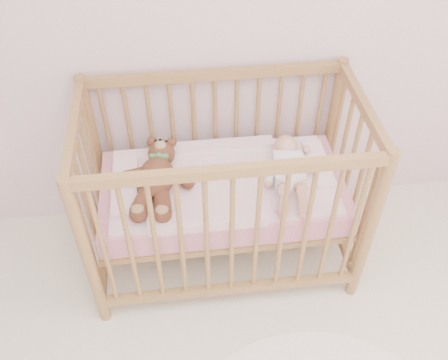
{
  "coord_description": "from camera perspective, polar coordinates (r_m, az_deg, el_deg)",
  "views": [
    {
      "loc": [
        -0.27,
        -0.16,
        2.3
      ],
      "look_at": [
        -0.07,
        1.55,
        0.62
      ],
      "focal_mm": 40.0,
      "sensor_mm": 36.0,
      "label": 1
    }
  ],
  "objects": [
    {
      "name": "mattress",
      "position": [
        2.54,
        -0.13,
        -1.4
      ],
      "size": [
        1.22,
        0.62,
        0.13
      ],
      "primitive_type": "cube",
      "color": "pink",
      "rests_on": "crib"
    },
    {
      "name": "blanket",
      "position": [
        2.49,
        -0.14,
        -0.19
      ],
      "size": [
        1.1,
        0.58,
        0.06
      ],
      "primitive_type": null,
      "color": "#F9ACBA",
      "rests_on": "mattress"
    },
    {
      "name": "crib",
      "position": [
        2.53,
        -0.13,
        -1.16
      ],
      "size": [
        1.36,
        0.76,
        1.0
      ],
      "primitive_type": null,
      "color": "#A07144",
      "rests_on": "floor"
    },
    {
      "name": "baby",
      "position": [
        2.47,
        7.39,
        1.35
      ],
      "size": [
        0.33,
        0.58,
        0.13
      ],
      "primitive_type": null,
      "rotation": [
        0.0,
        0.0,
        -0.12
      ],
      "color": "white",
      "rests_on": "blanket"
    },
    {
      "name": "teddy_bear",
      "position": [
        2.41,
        -7.75,
        0.29
      ],
      "size": [
        0.46,
        0.6,
        0.15
      ],
      "primitive_type": null,
      "rotation": [
        0.0,
        0.0,
        -0.16
      ],
      "color": "brown",
      "rests_on": "blanket"
    }
  ]
}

